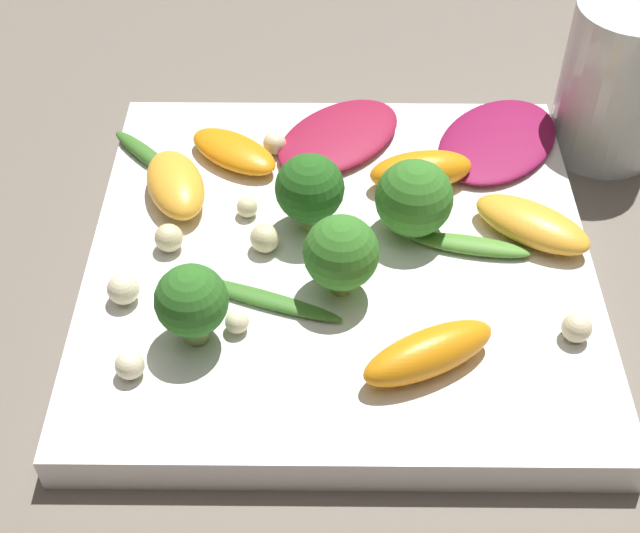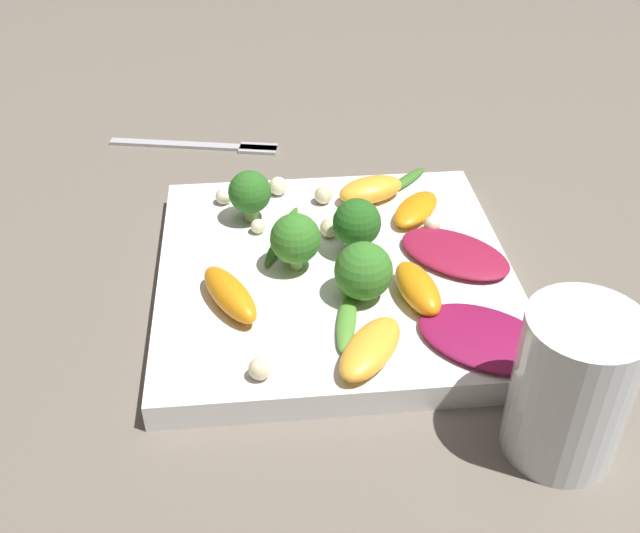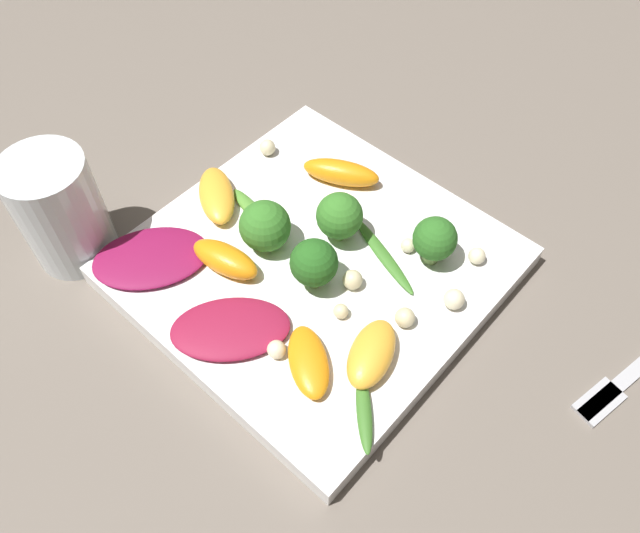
{
  "view_description": "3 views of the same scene",
  "coord_description": "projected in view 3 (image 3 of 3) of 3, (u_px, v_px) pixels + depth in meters",
  "views": [
    {
      "loc": [
        0.01,
        0.35,
        0.37
      ],
      "look_at": [
        0.01,
        0.02,
        0.03
      ],
      "focal_mm": 50.0,
      "sensor_mm": 36.0,
      "label": 1
    },
    {
      "loc": [
        -0.47,
        0.06,
        0.37
      ],
      "look_at": [
        -0.01,
        0.01,
        0.03
      ],
      "focal_mm": 42.0,
      "sensor_mm": 36.0,
      "label": 2
    },
    {
      "loc": [
        0.21,
        -0.23,
        0.44
      ],
      "look_at": [
        0.02,
        -0.01,
        0.04
      ],
      "focal_mm": 35.0,
      "sensor_mm": 36.0,
      "label": 3
    }
  ],
  "objects": [
    {
      "name": "orange_segment_2",
      "position": [
        341.0,
        172.0,
        0.56
      ],
      "size": [
        0.07,
        0.05,
        0.02
      ],
      "color": "orange",
      "rests_on": "plate"
    },
    {
      "name": "plate",
      "position": [
        315.0,
        266.0,
        0.53
      ],
      "size": [
        0.28,
        0.28,
        0.02
      ],
      "color": "white",
      "rests_on": "ground_plane"
    },
    {
      "name": "macadamia_nut_3",
      "position": [
        477.0,
        256.0,
        0.51
      ],
      "size": [
        0.01,
        0.01,
        0.01
      ],
      "color": "beige",
      "rests_on": "plate"
    },
    {
      "name": "orange_segment_0",
      "position": [
        217.0,
        195.0,
        0.55
      ],
      "size": [
        0.07,
        0.06,
        0.02
      ],
      "color": "#FCAD33",
      "rests_on": "plate"
    },
    {
      "name": "drinking_glass",
      "position": [
        60.0,
        211.0,
        0.51
      ],
      "size": [
        0.07,
        0.07,
        0.1
      ],
      "color": "white",
      "rests_on": "ground_plane"
    },
    {
      "name": "radicchio_leaf_1",
      "position": [
        233.0,
        331.0,
        0.47
      ],
      "size": [
        0.1,
        0.11,
        0.01
      ],
      "color": "maroon",
      "rests_on": "plate"
    },
    {
      "name": "macadamia_nut_5",
      "position": [
        341.0,
        311.0,
        0.48
      ],
      "size": [
        0.01,
        0.01,
        0.01
      ],
      "color": "beige",
      "rests_on": "plate"
    },
    {
      "name": "orange_segment_4",
      "position": [
        225.0,
        259.0,
        0.51
      ],
      "size": [
        0.07,
        0.04,
        0.02
      ],
      "color": "orange",
      "rests_on": "plate"
    },
    {
      "name": "arugula_sprig_0",
      "position": [
        383.0,
        255.0,
        0.52
      ],
      "size": [
        0.09,
        0.04,
        0.01
      ],
      "color": "#3D7528",
      "rests_on": "plate"
    },
    {
      "name": "macadamia_nut_4",
      "position": [
        276.0,
        349.0,
        0.46
      ],
      "size": [
        0.01,
        0.01,
        0.01
      ],
      "color": "beige",
      "rests_on": "plate"
    },
    {
      "name": "macadamia_nut_7",
      "position": [
        408.0,
        314.0,
        0.48
      ],
      "size": [
        0.02,
        0.02,
        0.02
      ],
      "color": "beige",
      "rests_on": "plate"
    },
    {
      "name": "broccoli_floret_3",
      "position": [
        265.0,
        226.0,
        0.51
      ],
      "size": [
        0.04,
        0.04,
        0.05
      ],
      "color": "#84AD5B",
      "rests_on": "plate"
    },
    {
      "name": "broccoli_floret_0",
      "position": [
        338.0,
        215.0,
        0.51
      ],
      "size": [
        0.04,
        0.04,
        0.05
      ],
      "color": "#84AD5B",
      "rests_on": "plate"
    },
    {
      "name": "arugula_sprig_2",
      "position": [
        253.0,
        213.0,
        0.54
      ],
      "size": [
        0.07,
        0.03,
        0.01
      ],
      "color": "#518E33",
      "rests_on": "plate"
    },
    {
      "name": "arugula_sprig_1",
      "position": [
        364.0,
        412.0,
        0.44
      ],
      "size": [
        0.05,
        0.05,
        0.01
      ],
      "color": "#3D7528",
      "rests_on": "plate"
    },
    {
      "name": "broccoli_floret_2",
      "position": [
        314.0,
        263.0,
        0.48
      ],
      "size": [
        0.04,
        0.04,
        0.05
      ],
      "color": "#84AD5B",
      "rests_on": "plate"
    },
    {
      "name": "macadamia_nut_0",
      "position": [
        408.0,
        245.0,
        0.52
      ],
      "size": [
        0.01,
        0.01,
        0.01
      ],
      "color": "beige",
      "rests_on": "plate"
    },
    {
      "name": "radicchio_leaf_0",
      "position": [
        151.0,
        258.0,
        0.51
      ],
      "size": [
        0.11,
        0.12,
        0.01
      ],
      "color": "maroon",
      "rests_on": "plate"
    },
    {
      "name": "orange_segment_1",
      "position": [
        308.0,
        362.0,
        0.46
      ],
      "size": [
        0.07,
        0.06,
        0.01
      ],
      "color": "orange",
      "rests_on": "plate"
    },
    {
      "name": "macadamia_nut_2",
      "position": [
        267.0,
        147.0,
        0.59
      ],
      "size": [
        0.02,
        0.02,
        0.02
      ],
      "color": "beige",
      "rests_on": "plate"
    },
    {
      "name": "macadamia_nut_6",
      "position": [
        348.0,
        283.0,
        0.49
      ],
      "size": [
        0.02,
        0.02,
        0.02
      ],
      "color": "beige",
      "rests_on": "plate"
    },
    {
      "name": "ground_plane",
      "position": [
        315.0,
        273.0,
        0.54
      ],
      "size": [
        2.4,
        2.4,
        0.0
      ],
      "primitive_type": "plane",
      "color": "#6B6056"
    },
    {
      "name": "macadamia_nut_1",
      "position": [
        454.0,
        299.0,
        0.49
      ],
      "size": [
        0.02,
        0.02,
        0.02
      ],
      "color": "beige",
      "rests_on": "plate"
    },
    {
      "name": "broccoli_floret_1",
      "position": [
        435.0,
        239.0,
        0.5
      ],
      "size": [
        0.04,
        0.04,
        0.05
      ],
      "color": "#7A9E51",
      "rests_on": "plate"
    },
    {
      "name": "orange_segment_3",
      "position": [
        371.0,
        354.0,
        0.46
      ],
      "size": [
        0.05,
        0.07,
        0.02
      ],
      "color": "#FCAD33",
      "rests_on": "plate"
    }
  ]
}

